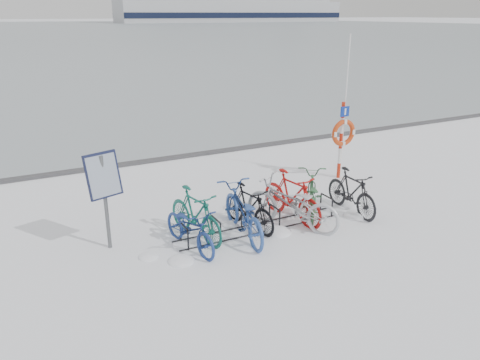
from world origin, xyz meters
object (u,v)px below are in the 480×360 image
at_px(bike_rack, 261,221).
at_px(lifebuoy_station, 343,133).
at_px(info_board, 104,181).
at_px(cruise_ferry, 232,0).

bearing_deg(bike_rack, lifebuoy_station, 27.05).
height_order(bike_rack, info_board, info_board).
bearing_deg(info_board, bike_rack, -27.75).
relative_size(lifebuoy_station, cruise_ferry, 0.03).
height_order(info_board, lifebuoy_station, lifebuoy_station).
relative_size(info_board, cruise_ferry, 0.02).
bearing_deg(cruise_ferry, lifebuoy_station, -115.38).
bearing_deg(bike_rack, info_board, 169.67).
xyz_separation_m(info_board, lifebuoy_station, (6.91, 1.32, -0.10)).
bearing_deg(info_board, lifebuoy_station, -6.64).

